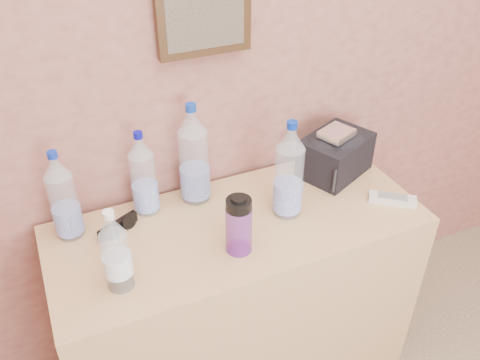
# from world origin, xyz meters

# --- Properties ---
(picture_frame) EXTENTS (0.30, 0.03, 0.25)m
(picture_frame) POSITION_xyz_m (-0.11, 1.98, 1.40)
(picture_frame) COLOR #382311
(picture_frame) RESTS_ON room_shell
(dresser) EXTENTS (1.25, 0.52, 0.78)m
(dresser) POSITION_xyz_m (-0.11, 1.72, 0.39)
(dresser) COLOR tan
(dresser) RESTS_ON ground
(pet_large_a) EXTENTS (0.08, 0.08, 0.31)m
(pet_large_a) POSITION_xyz_m (-0.63, 1.89, 0.92)
(pet_large_a) COLOR #A9CBDA
(pet_large_a) RESTS_ON dresser
(pet_large_b) EXTENTS (0.08, 0.08, 0.31)m
(pet_large_b) POSITION_xyz_m (-0.37, 1.91, 0.92)
(pet_large_b) COLOR silver
(pet_large_b) RESTS_ON dresser
(pet_large_c) EXTENTS (0.10, 0.10, 0.37)m
(pet_large_c) POSITION_xyz_m (-0.19, 1.91, 0.94)
(pet_large_c) COLOR silver
(pet_large_c) RESTS_ON dresser
(pet_large_d) EXTENTS (0.09, 0.09, 0.35)m
(pet_large_d) POSITION_xyz_m (0.06, 1.71, 0.94)
(pet_large_d) COLOR #C9E9FF
(pet_large_d) RESTS_ON dresser
(pet_small) EXTENTS (0.08, 0.08, 0.27)m
(pet_small) POSITION_xyz_m (-0.53, 1.60, 0.90)
(pet_small) COLOR silver
(pet_small) RESTS_ON dresser
(nalgene_bottle) EXTENTS (0.08, 0.08, 0.20)m
(nalgene_bottle) POSITION_xyz_m (-0.16, 1.60, 0.88)
(nalgene_bottle) COLOR purple
(nalgene_bottle) RESTS_ON dresser
(sunglasses) EXTENTS (0.16, 0.11, 0.04)m
(sunglasses) POSITION_xyz_m (-0.49, 1.84, 0.80)
(sunglasses) COLOR black
(sunglasses) RESTS_ON dresser
(ac_remote) EXTENTS (0.16, 0.14, 0.02)m
(ac_remote) POSITION_xyz_m (0.43, 1.60, 0.79)
(ac_remote) COLOR beige
(ac_remote) RESTS_ON dresser
(toiletry_bag) EXTENTS (0.31, 0.27, 0.17)m
(toiletry_bag) POSITION_xyz_m (0.34, 1.85, 0.87)
(toiletry_bag) COLOR black
(toiletry_bag) RESTS_ON dresser
(foil_packet) EXTENTS (0.14, 0.13, 0.02)m
(foil_packet) POSITION_xyz_m (0.32, 1.83, 0.97)
(foil_packet) COLOR silver
(foil_packet) RESTS_ON toiletry_bag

